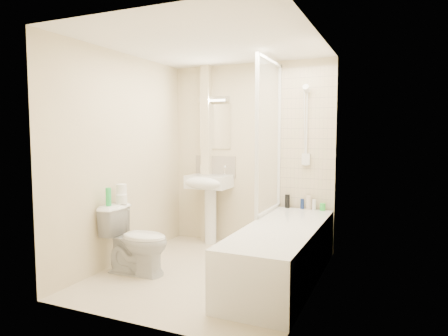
% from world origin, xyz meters
% --- Properties ---
extents(floor, '(2.50, 2.50, 0.00)m').
position_xyz_m(floor, '(0.00, 0.00, 0.00)').
color(floor, beige).
rests_on(floor, ground).
extents(wall_back, '(2.20, 0.02, 2.40)m').
position_xyz_m(wall_back, '(0.00, 1.25, 1.20)').
color(wall_back, beige).
rests_on(wall_back, ground).
extents(wall_left, '(0.02, 2.50, 2.40)m').
position_xyz_m(wall_left, '(-1.10, 0.00, 1.20)').
color(wall_left, beige).
rests_on(wall_left, ground).
extents(wall_right, '(0.02, 2.50, 2.40)m').
position_xyz_m(wall_right, '(1.10, 0.00, 1.20)').
color(wall_right, beige).
rests_on(wall_right, ground).
extents(ceiling, '(2.20, 2.50, 0.02)m').
position_xyz_m(ceiling, '(0.00, 0.00, 2.40)').
color(ceiling, white).
rests_on(ceiling, wall_back).
extents(tile_back, '(0.70, 0.01, 1.75)m').
position_xyz_m(tile_back, '(0.75, 1.24, 1.42)').
color(tile_back, beige).
rests_on(tile_back, wall_back).
extents(tile_right, '(0.01, 2.10, 1.75)m').
position_xyz_m(tile_right, '(1.09, 0.15, 1.42)').
color(tile_right, beige).
rests_on(tile_right, wall_right).
extents(pipe_boxing, '(0.12, 0.12, 2.40)m').
position_xyz_m(pipe_boxing, '(-0.62, 1.19, 1.20)').
color(pipe_boxing, beige).
rests_on(pipe_boxing, ground).
extents(splashback, '(0.60, 0.02, 0.30)m').
position_xyz_m(splashback, '(-0.51, 1.24, 1.03)').
color(splashback, beige).
rests_on(splashback, wall_back).
extents(mirror, '(0.46, 0.01, 0.60)m').
position_xyz_m(mirror, '(-0.51, 1.24, 1.58)').
color(mirror, white).
rests_on(mirror, wall_back).
extents(strip_light, '(0.42, 0.07, 0.07)m').
position_xyz_m(strip_light, '(-0.51, 1.22, 1.95)').
color(strip_light, silver).
rests_on(strip_light, wall_back).
extents(bathtub, '(0.70, 2.10, 0.55)m').
position_xyz_m(bathtub, '(0.75, 0.15, 0.29)').
color(bathtub, white).
rests_on(bathtub, ground).
extents(shower_screen, '(0.04, 0.92, 1.80)m').
position_xyz_m(shower_screen, '(0.40, 0.80, 1.45)').
color(shower_screen, white).
rests_on(shower_screen, bathtub).
extents(shower_fixture, '(0.10, 0.16, 0.99)m').
position_xyz_m(shower_fixture, '(0.75, 1.19, 1.55)').
color(shower_fixture, white).
rests_on(shower_fixture, wall_back).
extents(pedestal_sink, '(0.55, 0.50, 1.06)m').
position_xyz_m(pedestal_sink, '(-0.51, 1.01, 0.75)').
color(pedestal_sink, white).
rests_on(pedestal_sink, ground).
extents(bottle_black_a, '(0.06, 0.06, 0.17)m').
position_xyz_m(bottle_black_a, '(0.53, 1.16, 0.63)').
color(bottle_black_a, black).
rests_on(bottle_black_a, bathtub).
extents(bottle_blue, '(0.05, 0.05, 0.13)m').
position_xyz_m(bottle_blue, '(0.72, 1.16, 0.61)').
color(bottle_blue, navy).
rests_on(bottle_blue, bathtub).
extents(bottle_cream, '(0.07, 0.07, 0.17)m').
position_xyz_m(bottle_cream, '(0.80, 1.16, 0.63)').
color(bottle_cream, beige).
rests_on(bottle_cream, bathtub).
extents(bottle_white_b, '(0.05, 0.05, 0.13)m').
position_xyz_m(bottle_white_b, '(0.87, 1.16, 0.61)').
color(bottle_white_b, white).
rests_on(bottle_white_b, bathtub).
extents(bottle_green, '(0.07, 0.07, 0.09)m').
position_xyz_m(bottle_green, '(0.97, 1.16, 0.59)').
color(bottle_green, green).
rests_on(bottle_green, bathtub).
extents(toilet, '(0.48, 0.75, 0.72)m').
position_xyz_m(toilet, '(-0.72, -0.30, 0.36)').
color(toilet, white).
rests_on(toilet, ground).
extents(toilet_roll_lower, '(0.12, 0.12, 0.10)m').
position_xyz_m(toilet_roll_lower, '(-0.95, -0.23, 0.77)').
color(toilet_roll_lower, white).
rests_on(toilet_roll_lower, toilet).
extents(toilet_roll_upper, '(0.11, 0.11, 0.11)m').
position_xyz_m(toilet_roll_upper, '(-0.99, -0.19, 0.88)').
color(toilet_roll_upper, white).
rests_on(toilet_roll_upper, toilet_roll_lower).
extents(green_bottle, '(0.06, 0.06, 0.19)m').
position_xyz_m(green_bottle, '(-0.99, -0.40, 0.82)').
color(green_bottle, green).
rests_on(green_bottle, toilet).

